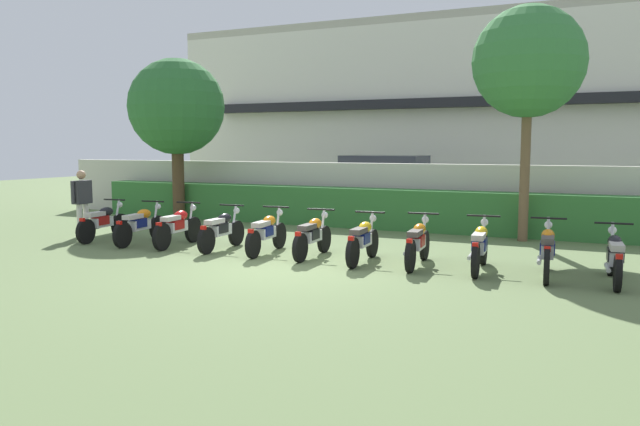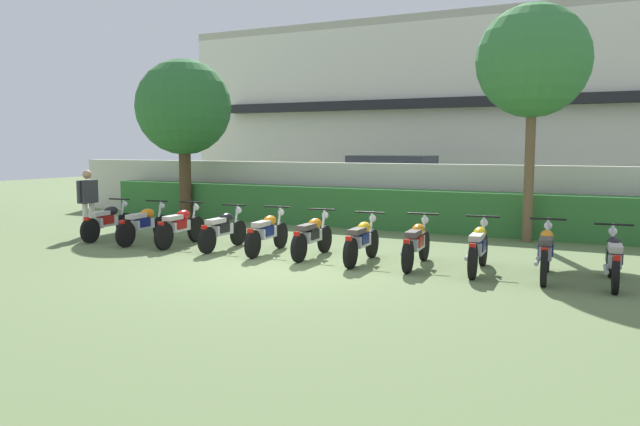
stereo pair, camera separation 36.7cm
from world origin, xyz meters
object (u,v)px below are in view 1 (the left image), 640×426
Objects in this scene: motorcycle_in_row_3 at (221,230)px; motorcycle_in_row_4 at (267,232)px; motorcycle_in_row_1 at (140,225)px; motorcycle_in_row_8 at (480,246)px; tree_near_inspector at (177,108)px; motorcycle_in_row_6 at (363,240)px; tree_far_side at (529,63)px; motorcycle_in_row_10 at (614,257)px; parked_car at (388,184)px; motorcycle_in_row_2 at (178,226)px; motorcycle_in_row_0 at (103,222)px; motorcycle_in_row_9 at (547,251)px; motorcycle_in_row_7 at (418,242)px; motorcycle_in_row_5 at (312,236)px; inspector_person at (82,198)px.

motorcycle_in_row_4 is (1.09, 0.03, -0.00)m from motorcycle_in_row_3.
motorcycle_in_row_8 reaches higher than motorcycle_in_row_1.
tree_near_inspector is 9.16m from motorcycle_in_row_6.
tree_far_side is at bearing -0.69° from tree_near_inspector.
tree_far_side reaches higher than motorcycle_in_row_10.
motorcycle_in_row_6 is at bearing -73.48° from parked_car.
motorcycle_in_row_8 is (6.58, 0.04, 0.00)m from motorcycle_in_row_2.
tree_near_inspector is at bearing 22.64° from motorcycle_in_row_1.
motorcycle_in_row_9 is at bearing -95.48° from motorcycle_in_row_0.
motorcycle_in_row_9 is at bearing 84.37° from motorcycle_in_row_10.
motorcycle_in_row_0 is at bearing -76.32° from tree_near_inspector.
tree_far_side reaches higher than tree_near_inspector.
motorcycle_in_row_8 reaches higher than motorcycle_in_row_2.
motorcycle_in_row_8 is (7.58, 0.10, 0.01)m from motorcycle_in_row_1.
parked_car is at bearing -6.76° from motorcycle_in_row_3.
motorcycle_in_row_7 is 1.00× the size of motorcycle_in_row_8.
tree_near_inspector reaches higher than motorcycle_in_row_7.
motorcycle_in_row_5 is (4.28, 0.10, -0.00)m from motorcycle_in_row_1.
motorcycle_in_row_5 is 1.10× the size of inspector_person.
motorcycle_in_row_1 is at bearing -9.47° from inspector_person.
motorcycle_in_row_7 reaches higher than motorcycle_in_row_5.
parked_car is at bearing 33.27° from motorcycle_in_row_10.
motorcycle_in_row_3 and motorcycle_in_row_4 have the same top height.
tree_near_inspector is 2.70× the size of motorcycle_in_row_5.
parked_car is 8.95m from motorcycle_in_row_4.
motorcycle_in_row_1 is at bearing -152.31° from tree_far_side.
motorcycle_in_row_5 is 0.94× the size of motorcycle_in_row_9.
motorcycle_in_row_10 is (9.74, 0.02, -0.00)m from motorcycle_in_row_1.
motorcycle_in_row_0 is 4.39m from motorcycle_in_row_4.
motorcycle_in_row_2 is 8.74m from motorcycle_in_row_10.
motorcycle_in_row_9 is (5.87, -9.00, -0.48)m from parked_car.
motorcycle_in_row_1 is 1.07× the size of motorcycle_in_row_5.
motorcycle_in_row_8 is at bearing -93.93° from motorcycle_in_row_1.
motorcycle_in_row_0 is at bearing 85.86° from motorcycle_in_row_8.
motorcycle_in_row_1 is at bearing 85.65° from motorcycle_in_row_9.
motorcycle_in_row_6 is 1.10× the size of inspector_person.
tree_near_inspector reaches higher than motorcycle_in_row_3.
tree_far_side reaches higher than inspector_person.
motorcycle_in_row_6 is at bearing -96.00° from motorcycle_in_row_0.
inspector_person is at bearing 83.71° from motorcycle_in_row_7.
motorcycle_in_row_1 is 6.44m from motorcycle_in_row_7.
tree_near_inspector is 10.03m from tree_far_side.
tree_near_inspector is 8.20m from motorcycle_in_row_5.
motorcycle_in_row_8 is 1.01× the size of motorcycle_in_row_10.
tree_far_side is at bearing 7.72° from motorcycle_in_row_9.
motorcycle_in_row_9 reaches higher than motorcycle_in_row_2.
motorcycle_in_row_6 is (1.12, -0.11, 0.00)m from motorcycle_in_row_5.
parked_car reaches higher than inspector_person.
motorcycle_in_row_9 is at bearing -95.86° from motorcycle_in_row_7.
parked_car is at bearing 135.23° from tree_far_side.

